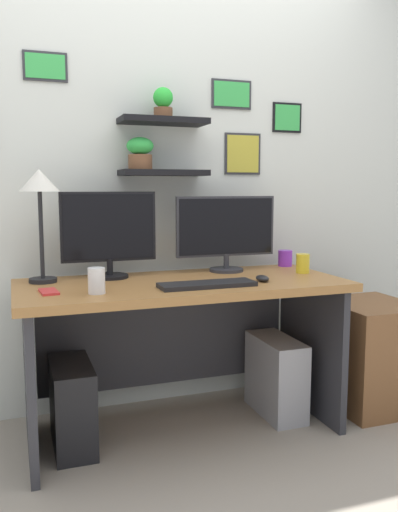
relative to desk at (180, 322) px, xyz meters
name	(u,v)px	position (x,y,z in m)	size (l,w,h in m)	color
ground_plane	(183,430)	(0.00, -0.05, -0.54)	(8.00, 8.00, 0.00)	gray
back_wall_assembly	(158,158)	(0.00, 0.38, 0.82)	(4.40, 0.24, 2.70)	silver
desk	(180,322)	(0.00, 0.00, 0.00)	(1.55, 0.68, 0.75)	#9E6B38
monitor_left	(109,232)	(-0.31, 0.16, 0.44)	(0.47, 0.18, 0.42)	black
monitor_right	(226,231)	(0.31, 0.16, 0.43)	(0.55, 0.18, 0.40)	#2D2D33
keyboard	(207,284)	(0.06, -0.22, 0.22)	(0.44, 0.14, 0.02)	black
computer_mouse	(262,278)	(0.36, -0.19, 0.23)	(0.06, 0.09, 0.03)	black
desk_lamp	(40,191)	(-0.63, 0.14, 0.64)	(0.18, 0.18, 0.53)	black
cell_phone	(49,292)	(-0.62, -0.13, 0.22)	(0.07, 0.14, 0.01)	red
coffee_mug	(285,258)	(0.70, 0.22, 0.26)	(0.08, 0.08, 0.09)	purple
pen_cup	(303,263)	(0.67, -0.03, 0.26)	(0.07, 0.07, 0.10)	yellow
water_cup	(97,281)	(-0.43, -0.22, 0.27)	(0.07, 0.07, 0.11)	white
drawer_cabinet	(370,354)	(1.07, -0.09, -0.25)	(0.44, 0.50, 0.57)	brown
computer_tower_left	(72,405)	(-0.53, -0.04, -0.34)	(0.18, 0.40, 0.39)	black
computer_tower_right	(276,376)	(0.52, -0.02, -0.33)	(0.18, 0.40, 0.41)	#99999E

